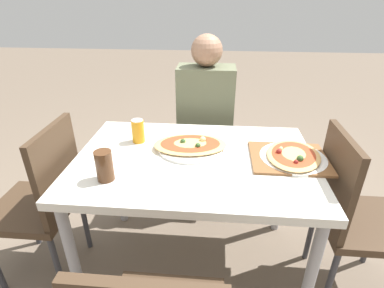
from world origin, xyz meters
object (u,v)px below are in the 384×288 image
chair_side_left (44,198)px  pizza_second (293,156)px  soda_can (138,131)px  drink_glass (104,166)px  chair_far_seated (206,134)px  pizza_main (190,145)px  dining_table (194,171)px  person_seated (205,114)px  chair_side_right (352,211)px

chair_side_left → pizza_second: (1.24, 0.12, 0.24)m
soda_can → drink_glass: bearing=-98.1°
chair_far_seated → chair_side_left: (-0.79, -0.83, 0.00)m
pizza_main → chair_far_seated: bearing=85.3°
chair_far_seated → pizza_second: chair_far_seated is taller
dining_table → person_seated: bearing=87.8°
drink_glass → pizza_second: 0.87m
chair_side_left → drink_glass: 0.51m
chair_side_left → soda_can: bearing=-61.9°
pizza_main → drink_glass: drink_glass is taller
chair_side_right → chair_far_seated: bearing=-137.1°
chair_far_seated → chair_side_left: size_ratio=1.00×
chair_far_seated → chair_side_right: 1.09m
chair_side_right → person_seated: person_seated is taller
chair_side_left → person_seated: size_ratio=0.74×
chair_side_right → drink_glass: 1.18m
dining_table → pizza_main: pizza_main is taller
pizza_second → dining_table: bearing=-177.1°
chair_far_seated → pizza_main: size_ratio=2.28×
soda_can → drink_glass: (-0.05, -0.37, 0.01)m
chair_side_left → soda_can: 0.59m
person_seated → drink_glass: 0.93m
chair_side_left → drink_glass: chair_side_left is taller
drink_glass → chair_side_left: bearing=163.2°
person_seated → dining_table: bearing=87.8°
drink_glass → chair_far_seated: bearing=67.8°
pizza_main → soda_can: 0.29m
chair_far_seated → drink_glass: size_ratio=6.66×
dining_table → pizza_second: (0.47, 0.02, 0.09)m
dining_table → chair_far_seated: (0.02, 0.73, -0.14)m
dining_table → chair_side_left: 0.79m
chair_far_seated → soda_can: 0.73m
person_seated → soda_can: 0.58m
chair_side_right → pizza_second: bearing=-107.5°
chair_far_seated → drink_glass: chair_far_seated is taller
chair_side_right → soda_can: 1.14m
chair_side_left → pizza_main: bearing=-75.8°
dining_table → soda_can: bearing=154.6°
chair_side_left → chair_side_right: 1.54m
soda_can → dining_table: bearing=-25.4°
chair_side_right → drink_glass: bearing=-82.5°
dining_table → soda_can: (-0.31, 0.15, 0.14)m
dining_table → person_seated: (0.02, 0.62, 0.06)m
chair_side_left → chair_side_right: same height
drink_glass → pizza_main: bearing=42.7°
dining_table → person_seated: person_seated is taller
chair_far_seated → drink_glass: 1.07m
person_seated → pizza_second: 0.74m
soda_can → drink_glass: 0.37m
person_seated → drink_glass: (-0.39, -0.84, 0.08)m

